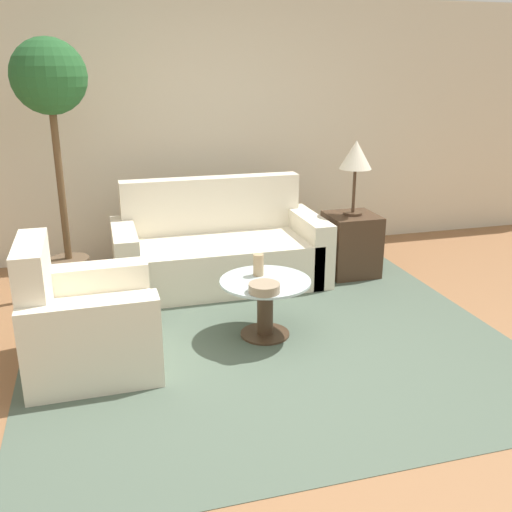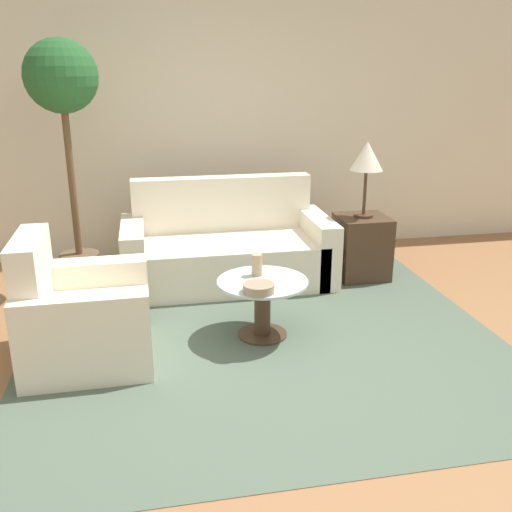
# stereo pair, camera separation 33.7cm
# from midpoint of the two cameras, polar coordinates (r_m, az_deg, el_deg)

# --- Properties ---
(ground_plane) EXTENTS (14.00, 14.00, 0.00)m
(ground_plane) POSITION_cam_midpoint_polar(r_m,az_deg,el_deg) (3.82, -0.56, -11.92)
(ground_plane) COLOR #8E603D
(wall_back) EXTENTS (10.00, 0.06, 2.60)m
(wall_back) POSITION_cam_midpoint_polar(r_m,az_deg,el_deg) (6.05, -7.67, 12.34)
(wall_back) COLOR beige
(wall_back) RESTS_ON ground_plane
(rug) EXTENTS (3.47, 3.29, 0.01)m
(rug) POSITION_cam_midpoint_polar(r_m,az_deg,el_deg) (4.34, -1.34, -7.90)
(rug) COLOR #4C5B4C
(rug) RESTS_ON ground_plane
(sofa_main) EXTENTS (1.90, 0.90, 0.93)m
(sofa_main) POSITION_cam_midpoint_polar(r_m,az_deg,el_deg) (5.34, -5.60, 0.50)
(sofa_main) COLOR beige
(sofa_main) RESTS_ON ground_plane
(armchair) EXTENTS (0.84, 0.88, 0.90)m
(armchair) POSITION_cam_midpoint_polar(r_m,az_deg,el_deg) (4.02, -19.35, -6.70)
(armchair) COLOR beige
(armchair) RESTS_ON ground_plane
(coffee_table) EXTENTS (0.67, 0.67, 0.44)m
(coffee_table) POSITION_cam_midpoint_polar(r_m,az_deg,el_deg) (4.22, -1.37, -4.47)
(coffee_table) COLOR #422D1E
(coffee_table) RESTS_ON ground_plane
(side_table) EXTENTS (0.46, 0.46, 0.59)m
(side_table) POSITION_cam_midpoint_polar(r_m,az_deg,el_deg) (5.53, 7.76, 1.13)
(side_table) COLOR #422D1E
(side_table) RESTS_ON ground_plane
(table_lamp) EXTENTS (0.30, 0.30, 0.69)m
(table_lamp) POSITION_cam_midpoint_polar(r_m,az_deg,el_deg) (5.34, 8.15, 9.74)
(table_lamp) COLOR #422D1E
(table_lamp) RESTS_ON side_table
(potted_plant) EXTENTS (0.60, 0.60, 2.15)m
(potted_plant) POSITION_cam_midpoint_polar(r_m,az_deg,el_deg) (5.07, -21.54, 13.25)
(potted_plant) COLOR brown
(potted_plant) RESTS_ON ground_plane
(vase) EXTENTS (0.08, 0.08, 0.16)m
(vase) POSITION_cam_midpoint_polar(r_m,az_deg,el_deg) (4.23, -2.04, -0.92)
(vase) COLOR tan
(vase) RESTS_ON coffee_table
(bowl) EXTENTS (0.22, 0.22, 0.06)m
(bowl) POSITION_cam_midpoint_polar(r_m,az_deg,el_deg) (3.93, -1.63, -3.25)
(bowl) COLOR gray
(bowl) RESTS_ON coffee_table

